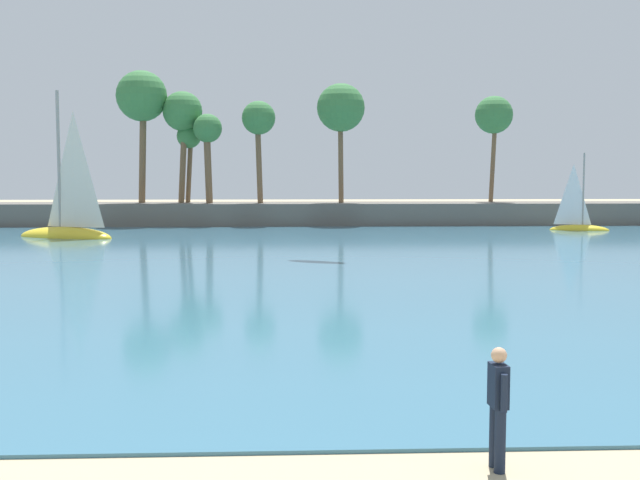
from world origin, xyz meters
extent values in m
cube|color=#386B84|center=(0.00, 55.15, 0.03)|extent=(220.00, 91.74, 0.06)
cube|color=#605B54|center=(0.00, 61.02, 0.90)|extent=(96.47, 6.00, 1.80)
cylinder|color=brown|center=(18.00, 62.55, 5.43)|extent=(0.62, 0.45, 7.27)
sphere|color=#38753D|center=(18.00, 62.55, 9.05)|extent=(3.13, 3.13, 3.13)
cylinder|color=brown|center=(-10.86, 61.22, 6.07)|extent=(0.81, 0.57, 8.56)
sphere|color=#38753D|center=(-10.86, 61.22, 10.34)|extent=(4.05, 4.05, 4.05)
cylinder|color=brown|center=(-5.55, 60.18, 4.77)|extent=(0.71, 0.57, 5.95)
sphere|color=#38753D|center=(-5.55, 60.18, 7.73)|extent=(2.28, 2.28, 2.28)
cylinder|color=brown|center=(-7.23, 61.84, 4.50)|extent=(0.68, 0.54, 5.42)
sphere|color=#38753D|center=(-7.23, 61.84, 7.19)|extent=(1.98, 1.98, 1.98)
cylinder|color=brown|center=(-1.52, 60.39, 5.19)|extent=(0.65, 0.81, 6.81)
sphere|color=#38753D|center=(-1.52, 60.39, 8.58)|extent=(2.67, 2.67, 2.67)
cylinder|color=brown|center=(5.09, 61.03, 5.63)|extent=(0.47, 0.76, 7.68)
sphere|color=#38753D|center=(5.09, 61.03, 9.47)|extent=(3.88, 3.88, 3.88)
cylinder|color=brown|center=(-7.65, 61.32, 5.48)|extent=(0.87, 0.56, 7.38)
sphere|color=#38753D|center=(-7.65, 61.32, 9.16)|extent=(3.18, 3.18, 3.18)
cylinder|color=#141E33|center=(3.50, 8.73, 0.43)|extent=(0.15, 0.15, 0.86)
cylinder|color=#141E33|center=(3.51, 8.51, 0.43)|extent=(0.15, 0.15, 0.86)
cube|color=#141E33|center=(3.50, 8.62, 1.15)|extent=(0.22, 0.35, 0.58)
sphere|color=tan|center=(3.50, 8.62, 1.56)|extent=(0.21, 0.21, 0.21)
cylinder|color=#141E33|center=(3.49, 8.85, 1.11)|extent=(0.09, 0.09, 0.50)
cylinder|color=#141E33|center=(3.51, 8.39, 1.11)|extent=(0.09, 0.09, 0.50)
ellipsoid|color=yellow|center=(-13.37, 47.89, 0.06)|extent=(7.11, 4.57, 1.37)
cylinder|color=gray|center=(-13.69, 48.02, 5.03)|extent=(0.21, 0.21, 8.57)
pyramid|color=silver|center=(-12.62, 47.57, 4.39)|extent=(2.92, 1.39, 7.28)
ellipsoid|color=yellow|center=(21.76, 52.91, 0.06)|extent=(4.29, 2.40, 0.82)
cylinder|color=gray|center=(21.96, 52.85, 3.04)|extent=(0.12, 0.12, 5.14)
pyramid|color=white|center=(21.29, 53.05, 2.66)|extent=(1.80, 0.67, 4.37)
camera|label=1|loc=(0.70, -1.24, 3.92)|focal=43.02mm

